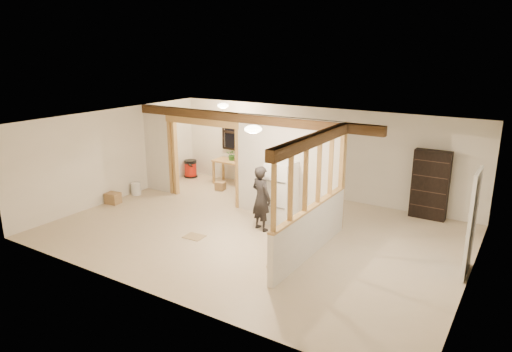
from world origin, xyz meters
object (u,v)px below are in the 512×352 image
Objects in this scene: bookshelf at (430,185)px; refrigerator at (281,193)px; woman at (261,198)px; work_table at (233,172)px; shop_vac at (191,169)px.

refrigerator is at bearing -143.00° from bookshelf.
refrigerator is 0.99× the size of woman.
bookshelf reaches higher than refrigerator.
work_table is 2.09× the size of shop_vac.
work_table is at bearing -177.97° from bookshelf.
bookshelf is (3.09, 2.83, 0.09)m from woman.
bookshelf is (7.35, 0.27, 0.57)m from shop_vac.
shop_vac is 7.38m from bookshelf.
work_table is at bearing 2.24° from shop_vac.
work_table is at bearing -27.72° from woman.
shop_vac is 0.33× the size of bookshelf.
woman is (-0.18, -0.63, 0.01)m from refrigerator.
work_table is 5.75m from bookshelf.
refrigerator is 4.86m from shop_vac.
refrigerator reaches higher than shop_vac.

